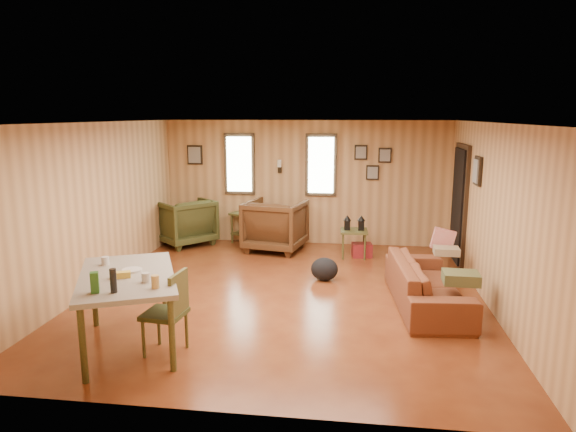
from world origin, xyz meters
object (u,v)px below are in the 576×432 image
sofa (427,276)px  end_table (248,222)px  recliner_brown (276,223)px  side_table (354,229)px  dining_table (127,281)px  recliner_green (185,220)px

sofa → end_table: 4.32m
recliner_brown → end_table: (-0.62, 0.51, -0.10)m
side_table → recliner_brown: bearing=169.5°
sofa → dining_table: (-3.37, -1.70, 0.35)m
end_table → dining_table: bearing=-93.8°
end_table → dining_table: dining_table is taller
side_table → dining_table: dining_table is taller
recliner_brown → dining_table: (-0.94, -4.24, 0.23)m
sofa → recliner_green: (-4.25, 2.75, 0.09)m
recliner_brown → dining_table: size_ratio=0.56×
recliner_green → end_table: recliner_green is taller
sofa → recliner_brown: bearing=38.9°
sofa → end_table: bearing=40.2°
end_table → side_table: size_ratio=1.00×
sofa → side_table: size_ratio=2.74×
end_table → recliner_green: bearing=-165.8°
recliner_brown → end_table: bearing=-28.3°
recliner_green → side_table: recliner_green is taller
side_table → dining_table: bearing=-121.1°
recliner_brown → dining_table: bearing=88.7°
end_table → dining_table: 4.78m
end_table → side_table: (2.08, -0.78, 0.10)m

